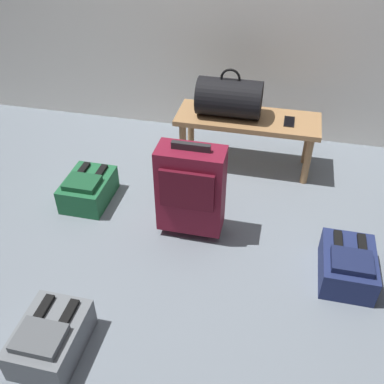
{
  "coord_description": "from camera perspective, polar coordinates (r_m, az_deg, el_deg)",
  "views": [
    {
      "loc": [
        0.42,
        -1.68,
        1.85
      ],
      "look_at": [
        -0.04,
        0.33,
        0.25
      ],
      "focal_mm": 40.9,
      "sensor_mm": 36.0,
      "label": 1
    }
  ],
  "objects": [
    {
      "name": "bench",
      "position": [
        3.14,
        7.24,
        8.7
      ],
      "size": [
        1.0,
        0.36,
        0.4
      ],
      "color": "#A87A4C",
      "rests_on": "ground"
    },
    {
      "name": "backpack_green",
      "position": [
        2.98,
        -13.38,
        0.42
      ],
      "size": [
        0.28,
        0.38,
        0.21
      ],
      "color": "#1E6038",
      "rests_on": "ground"
    },
    {
      "name": "cell_phone",
      "position": [
        3.09,
        12.55,
        8.96
      ],
      "size": [
        0.07,
        0.14,
        0.01
      ],
      "color": "black",
      "rests_on": "bench"
    },
    {
      "name": "backpack_navy",
      "position": [
        2.53,
        19.61,
        -8.98
      ],
      "size": [
        0.28,
        0.38,
        0.21
      ],
      "color": "navy",
      "rests_on": "ground"
    },
    {
      "name": "duffel_bag_black",
      "position": [
        3.07,
        4.89,
        12.16
      ],
      "size": [
        0.44,
        0.26,
        0.34
      ],
      "color": "black",
      "rests_on": "bench"
    },
    {
      "name": "ground_plane",
      "position": [
        2.53,
        -0.8,
        -9.13
      ],
      "size": [
        6.6,
        6.6,
        0.0
      ],
      "primitive_type": "plane",
      "color": "slate"
    },
    {
      "name": "backpack_grey",
      "position": [
        2.21,
        -17.97,
        -17.69
      ],
      "size": [
        0.28,
        0.38,
        0.21
      ],
      "color": "slate",
      "rests_on": "ground"
    },
    {
      "name": "suitcase_upright_burgundy",
      "position": [
        2.51,
        -0.17,
        0.38
      ],
      "size": [
        0.38,
        0.21,
        0.63
      ],
      "color": "maroon",
      "rests_on": "ground"
    }
  ]
}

